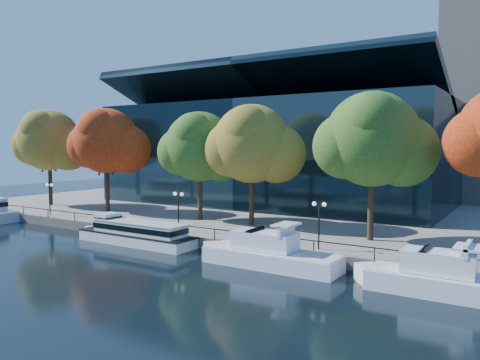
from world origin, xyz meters
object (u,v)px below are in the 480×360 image
Objects in this scene: lamp_0 at (49,192)px; tree_1 at (107,142)px; tree_4 at (374,141)px; tree_2 at (201,148)px; tree_3 at (253,145)px; lamp_2 at (319,214)px; tour_boat at (133,232)px; lamp_1 at (178,202)px; tree_0 at (49,141)px; cruiser_far at (439,277)px; cruiser_near at (265,252)px.

tree_1 is at bearing 61.73° from lamp_0.
tree_2 is at bearing 176.60° from tree_4.
tree_4 reaches higher than tree_3.
lamp_0 and lamp_2 have the same top height.
tree_2 reaches higher than tour_boat.
tree_2 is 20.77m from tree_4.
lamp_0 is (-25.32, -7.41, -5.79)m from tree_3.
tree_1 is 19.65m from lamp_1.
tree_0 reaches higher than lamp_2.
lamp_2 is (32.81, -6.40, -6.22)m from tree_1.
cruiser_far is 25.96m from lamp_1.
lamp_0 is at bearing -163.68° from tree_3.
tree_4 is at bearing 18.91° from lamp_1.
tree_1 reaches higher than tour_boat.
cruiser_near is at bearing -36.91° from tree_2.
tree_0 reaches higher than cruiser_far.
cruiser_far is 2.78× the size of lamp_1.
tree_4 reaches higher than cruiser_near.
tree_3 reaches higher than lamp_1.
tree_2 is 3.16× the size of lamp_2.
tour_boat is 15.45m from cruiser_near.
lamp_0 is (8.81, -6.48, -6.40)m from tree_0.
tour_boat is at bearing -132.95° from lamp_1.
cruiser_far is 15.63m from tree_4.
tree_0 reaches higher than tree_4.
lamp_0 is 1.00× the size of lamp_2.
cruiser_far is 2.78× the size of lamp_2.
cruiser_near is 3.13× the size of lamp_1.
tree_1 is at bearing 146.11° from tour_boat.
tour_boat is at bearing -91.71° from tree_2.
tree_0 is at bearing 169.05° from cruiser_far.
tree_0 reaches higher than lamp_0.
lamp_2 is at bearing -113.44° from tree_4.
cruiser_near is at bearing -2.48° from tour_boat.
tree_4 is at bearing -0.40° from tree_1.
tree_2 is 0.96× the size of tree_3.
lamp_0 and lamp_1 have the same top height.
tree_1 is 1.00× the size of tree_4.
tree_1 is at bearing 166.13° from cruiser_far.
tour_boat is at bearing -124.76° from tree_3.
cruiser_far is 0.88× the size of tree_2.
cruiser_far is 25.58m from tree_3.
tree_2 is at bearing 110.42° from lamp_1.
cruiser_near is 5.69m from lamp_2.
tree_2 is at bearing 88.29° from tour_boat.
tour_boat is 1.10× the size of tree_3.
cruiser_far is (28.53, -0.91, -0.01)m from tour_boat.
lamp_0 is at bearing -36.34° from tree_0.
cruiser_far is at bearing -5.18° from lamp_0.
lamp_2 reaches higher than cruiser_far.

